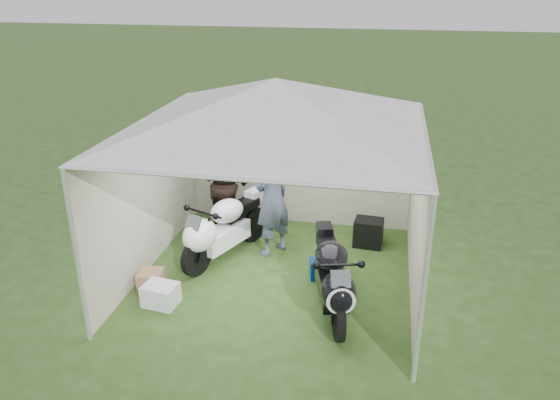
{
  "coord_description": "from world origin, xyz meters",
  "views": [
    {
      "loc": [
        1.48,
        -7.12,
        4.29
      ],
      "look_at": [
        -0.01,
        0.35,
        1.11
      ],
      "focal_mm": 35.0,
      "sensor_mm": 36.0,
      "label": 1
    }
  ],
  "objects_px": {
    "paddock_stand": "(323,269)",
    "person_blue_jacket": "(272,199)",
    "canopy_tent": "(276,109)",
    "person_dark_jacket": "(226,182)",
    "crate_0": "(161,295)",
    "equipment_box": "(368,233)",
    "crate_1": "(151,281)",
    "motorcycle_white": "(221,228)",
    "motorcycle_black": "(332,277)"
  },
  "relations": [
    {
      "from": "person_blue_jacket",
      "to": "motorcycle_white",
      "type": "bearing_deg",
      "value": -30.11
    },
    {
      "from": "canopy_tent",
      "to": "paddock_stand",
      "type": "bearing_deg",
      "value": 3.52
    },
    {
      "from": "motorcycle_black",
      "to": "person_dark_jacket",
      "type": "height_order",
      "value": "person_dark_jacket"
    },
    {
      "from": "crate_1",
      "to": "crate_0",
      "type": "bearing_deg",
      "value": -48.58
    },
    {
      "from": "crate_0",
      "to": "crate_1",
      "type": "relative_size",
      "value": 1.35
    },
    {
      "from": "equipment_box",
      "to": "canopy_tent",
      "type": "bearing_deg",
      "value": -136.59
    },
    {
      "from": "motorcycle_white",
      "to": "paddock_stand",
      "type": "distance_m",
      "value": 1.73
    },
    {
      "from": "motorcycle_black",
      "to": "crate_0",
      "type": "xyz_separation_m",
      "value": [
        -2.35,
        -0.29,
        -0.39
      ]
    },
    {
      "from": "paddock_stand",
      "to": "person_blue_jacket",
      "type": "distance_m",
      "value": 1.38
    },
    {
      "from": "canopy_tent",
      "to": "person_blue_jacket",
      "type": "bearing_deg",
      "value": 106.66
    },
    {
      "from": "motorcycle_white",
      "to": "canopy_tent",
      "type": "bearing_deg",
      "value": 4.6
    },
    {
      "from": "crate_0",
      "to": "equipment_box",
      "type": "bearing_deg",
      "value": 40.88
    },
    {
      "from": "motorcycle_white",
      "to": "motorcycle_black",
      "type": "bearing_deg",
      "value": -8.66
    },
    {
      "from": "person_dark_jacket",
      "to": "equipment_box",
      "type": "height_order",
      "value": "person_dark_jacket"
    },
    {
      "from": "motorcycle_black",
      "to": "person_dark_jacket",
      "type": "bearing_deg",
      "value": 120.83
    },
    {
      "from": "paddock_stand",
      "to": "crate_0",
      "type": "bearing_deg",
      "value": -151.28
    },
    {
      "from": "crate_0",
      "to": "canopy_tent",
      "type": "bearing_deg",
      "value": 38.33
    },
    {
      "from": "motorcycle_black",
      "to": "paddock_stand",
      "type": "relative_size",
      "value": 5.01
    },
    {
      "from": "canopy_tent",
      "to": "crate_0",
      "type": "bearing_deg",
      "value": -141.67
    },
    {
      "from": "motorcycle_black",
      "to": "equipment_box",
      "type": "xyz_separation_m",
      "value": [
        0.39,
        2.09,
        -0.31
      ]
    },
    {
      "from": "motorcycle_black",
      "to": "person_dark_jacket",
      "type": "distance_m",
      "value": 2.93
    },
    {
      "from": "crate_1",
      "to": "motorcycle_white",
      "type": "bearing_deg",
      "value": 56.22
    },
    {
      "from": "equipment_box",
      "to": "crate_1",
      "type": "distance_m",
      "value": 3.66
    },
    {
      "from": "motorcycle_white",
      "to": "equipment_box",
      "type": "distance_m",
      "value": 2.49
    },
    {
      "from": "equipment_box",
      "to": "person_blue_jacket",
      "type": "bearing_deg",
      "value": -159.69
    },
    {
      "from": "motorcycle_black",
      "to": "person_blue_jacket",
      "type": "height_order",
      "value": "person_blue_jacket"
    },
    {
      "from": "canopy_tent",
      "to": "equipment_box",
      "type": "xyz_separation_m",
      "value": [
        1.33,
        1.25,
        -2.34
      ]
    },
    {
      "from": "motorcycle_black",
      "to": "motorcycle_white",
      "type": "bearing_deg",
      "value": 134.37
    },
    {
      "from": "person_dark_jacket",
      "to": "crate_1",
      "type": "distance_m",
      "value": 2.25
    },
    {
      "from": "canopy_tent",
      "to": "crate_1",
      "type": "relative_size",
      "value": 16.59
    },
    {
      "from": "motorcycle_black",
      "to": "paddock_stand",
      "type": "xyz_separation_m",
      "value": [
        -0.23,
        0.88,
        -0.4
      ]
    },
    {
      "from": "canopy_tent",
      "to": "person_dark_jacket",
      "type": "xyz_separation_m",
      "value": [
        -1.13,
        1.21,
        -1.6
      ]
    },
    {
      "from": "canopy_tent",
      "to": "person_dark_jacket",
      "type": "distance_m",
      "value": 2.3
    },
    {
      "from": "paddock_stand",
      "to": "crate_0",
      "type": "distance_m",
      "value": 2.42
    },
    {
      "from": "person_blue_jacket",
      "to": "crate_1",
      "type": "xyz_separation_m",
      "value": [
        -1.49,
        -1.49,
        -0.81
      ]
    },
    {
      "from": "equipment_box",
      "to": "crate_0",
      "type": "distance_m",
      "value": 3.63
    },
    {
      "from": "crate_0",
      "to": "person_dark_jacket",
      "type": "bearing_deg",
      "value": 82.93
    },
    {
      "from": "canopy_tent",
      "to": "person_blue_jacket",
      "type": "relative_size",
      "value": 2.94
    },
    {
      "from": "motorcycle_white",
      "to": "motorcycle_black",
      "type": "relative_size",
      "value": 0.98
    },
    {
      "from": "motorcycle_white",
      "to": "person_blue_jacket",
      "type": "distance_m",
      "value": 0.93
    },
    {
      "from": "equipment_box",
      "to": "person_dark_jacket",
      "type": "bearing_deg",
      "value": -178.94
    },
    {
      "from": "motorcycle_white",
      "to": "crate_0",
      "type": "xyz_separation_m",
      "value": [
        -0.46,
        -1.43,
        -0.4
      ]
    },
    {
      "from": "motorcycle_white",
      "to": "paddock_stand",
      "type": "relative_size",
      "value": 4.9
    },
    {
      "from": "motorcycle_black",
      "to": "equipment_box",
      "type": "height_order",
      "value": "motorcycle_black"
    },
    {
      "from": "paddock_stand",
      "to": "person_blue_jacket",
      "type": "xyz_separation_m",
      "value": [
        -0.91,
        0.64,
        0.82
      ]
    },
    {
      "from": "motorcycle_white",
      "to": "person_dark_jacket",
      "type": "height_order",
      "value": "person_dark_jacket"
    },
    {
      "from": "motorcycle_white",
      "to": "person_blue_jacket",
      "type": "height_order",
      "value": "person_blue_jacket"
    },
    {
      "from": "canopy_tent",
      "to": "crate_1",
      "type": "height_order",
      "value": "canopy_tent"
    },
    {
      "from": "person_blue_jacket",
      "to": "crate_0",
      "type": "distance_m",
      "value": 2.32
    },
    {
      "from": "person_dark_jacket",
      "to": "person_blue_jacket",
      "type": "relative_size",
      "value": 1.02
    }
  ]
}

